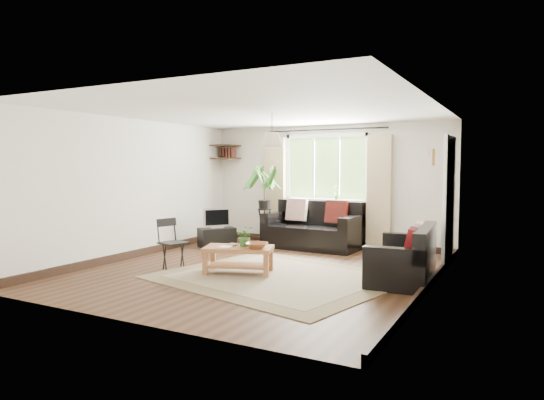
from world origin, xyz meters
The scene contains 24 objects.
floor centered at (0.00, 0.00, 0.00)m, with size 5.50×5.50×0.00m, color black.
ceiling centered at (0.00, 0.00, 2.40)m, with size 5.50×5.50×0.00m, color white.
wall_back centered at (0.00, 2.75, 1.20)m, with size 5.00×0.02×2.40m, color silver.
wall_front centered at (0.00, -2.75, 1.20)m, with size 5.00×0.02×2.40m, color silver.
wall_left centered at (-2.50, 0.00, 1.20)m, with size 0.02×5.50×2.40m, color silver.
wall_right centered at (2.50, 0.00, 1.20)m, with size 0.02×5.50×2.40m, color silver.
rug centered at (0.46, -0.28, 0.01)m, with size 3.14×2.69×0.02m, color #B8AD8F.
window centered at (0.00, 2.71, 1.55)m, with size 2.50×0.16×2.16m, color white, non-canonical shape.
door centered at (2.47, 1.70, 1.00)m, with size 0.06×0.96×2.06m, color silver.
corner_shelf centered at (-2.25, 2.50, 1.89)m, with size 0.50×0.50×0.34m, color black, non-canonical shape.
pendant_lamp centered at (0.00, 0.40, 2.05)m, with size 0.36×0.36×0.54m, color beige, non-canonical shape.
wall_sconce centered at (2.43, 0.30, 1.74)m, with size 0.12×0.12×0.28m, color beige, non-canonical shape.
sofa_back centered at (-0.09, 2.23, 0.43)m, with size 1.82×0.91×0.86m, color black, non-canonical shape.
sofa_right centered at (2.05, 0.38, 0.36)m, with size 0.77×1.55×0.73m, color black, non-canonical shape.
coffee_table centered at (-0.17, -0.34, 0.20)m, with size 0.99×0.54×0.40m, color brown, non-canonical shape.
table_plant centered at (-0.10, -0.27, 0.55)m, with size 0.27×0.23×0.30m, color #326428.
bowl centered at (0.14, -0.33, 0.44)m, with size 0.32×0.32×0.08m, color brown.
book_a centered at (-0.37, -0.51, 0.41)m, with size 0.16×0.22×0.02m, color white.
book_b centered at (-0.39, -0.30, 0.42)m, with size 0.17×0.22×0.02m, color brown.
tv_stand centered at (-1.82, 1.51, 0.19)m, with size 0.69×0.39×0.37m, color black.
tv centered at (-1.82, 1.51, 0.58)m, with size 0.53×0.18×0.41m, color #A5A5AA, non-canonical shape.
palm_stand centered at (-1.05, 2.07, 0.80)m, with size 0.62×0.62×1.60m, color black, non-canonical shape.
folding_chair centered at (-1.27, -0.47, 0.38)m, with size 0.40×0.40×0.77m, color black, non-canonical shape.
sill_plant centered at (0.25, 2.63, 1.06)m, with size 0.14×0.10×0.27m, color #2D6023.
Camera 1 is at (3.56, -6.33, 1.58)m, focal length 32.00 mm.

